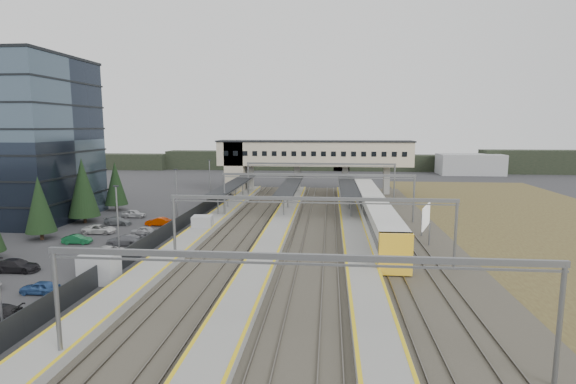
# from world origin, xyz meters

# --- Properties ---
(ground) EXTENTS (220.00, 220.00, 0.00)m
(ground) POSITION_xyz_m (0.00, 0.00, 0.00)
(ground) COLOR #2B2B2D
(ground) RESTS_ON ground
(conifer_row) EXTENTS (4.42, 49.82, 9.50)m
(conifer_row) POSITION_xyz_m (-22.00, -3.86, 4.84)
(conifer_row) COLOR black
(conifer_row) RESTS_ON ground
(car_park) EXTENTS (10.54, 44.27, 1.30)m
(car_park) POSITION_xyz_m (-13.66, -8.61, 0.60)
(car_park) COLOR silver
(car_park) RESTS_ON ground
(lampposts) EXTENTS (0.50, 53.25, 8.07)m
(lampposts) POSITION_xyz_m (-8.00, 1.25, 4.34)
(lampposts) COLOR slate
(lampposts) RESTS_ON ground
(fence) EXTENTS (0.08, 90.00, 2.00)m
(fence) POSITION_xyz_m (-6.50, 5.00, 1.00)
(fence) COLOR #26282B
(fence) RESTS_ON ground
(relay_cabin_near) EXTENTS (3.24, 2.41, 2.65)m
(relay_cabin_near) POSITION_xyz_m (-6.92, -14.15, 1.33)
(relay_cabin_near) COLOR #96989B
(relay_cabin_near) RESTS_ON ground
(relay_cabin_far) EXTENTS (2.73, 2.33, 2.36)m
(relay_cabin_far) POSITION_xyz_m (-2.88, 5.15, 1.18)
(relay_cabin_far) COLOR #96989B
(relay_cabin_far) RESTS_ON ground
(rail_corridor) EXTENTS (34.00, 90.00, 0.92)m
(rail_corridor) POSITION_xyz_m (9.34, 5.00, 0.29)
(rail_corridor) COLOR #37332B
(rail_corridor) RESTS_ON ground
(canopies) EXTENTS (23.10, 30.00, 3.28)m
(canopies) POSITION_xyz_m (7.00, 27.00, 3.92)
(canopies) COLOR black
(canopies) RESTS_ON ground
(footbridge) EXTENTS (40.40, 6.40, 11.20)m
(footbridge) POSITION_xyz_m (7.70, 42.00, 7.93)
(footbridge) COLOR beige
(footbridge) RESTS_ON ground
(gantries) EXTENTS (28.40, 62.28, 7.17)m
(gantries) POSITION_xyz_m (12.00, 3.00, 6.00)
(gantries) COLOR slate
(gantries) RESTS_ON ground
(train) EXTENTS (3.15, 43.74, 3.96)m
(train) POSITION_xyz_m (20.00, 10.88, 2.25)
(train) COLOR beige
(train) RESTS_ON ground
(billboard) EXTENTS (2.00, 5.21, 4.56)m
(billboard) POSITION_xyz_m (25.57, 3.32, 3.03)
(billboard) COLOR slate
(billboard) RESTS_ON ground
(treeline_far) EXTENTS (170.00, 19.00, 7.00)m
(treeline_far) POSITION_xyz_m (23.81, 92.28, 2.95)
(treeline_far) COLOR black
(treeline_far) RESTS_ON ground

